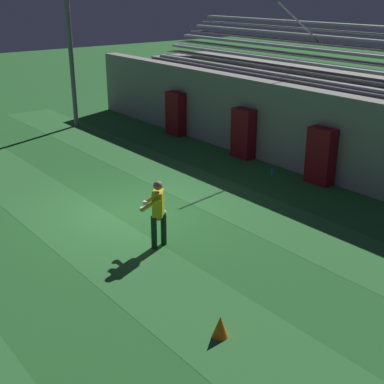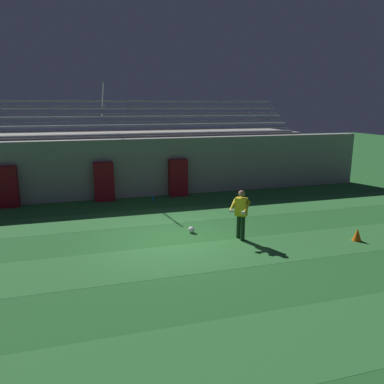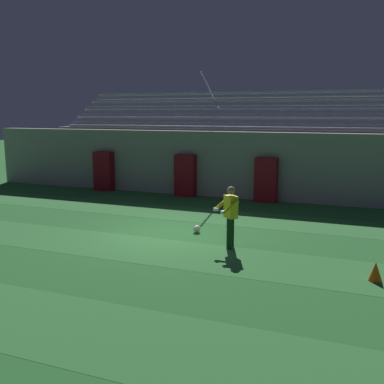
{
  "view_description": "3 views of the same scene",
  "coord_description": "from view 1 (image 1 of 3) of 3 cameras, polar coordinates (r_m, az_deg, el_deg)",
  "views": [
    {
      "loc": [
        11.85,
        -7.17,
        5.87
      ],
      "look_at": [
        1.8,
        0.76,
        0.94
      ],
      "focal_mm": 50.0,
      "sensor_mm": 36.0,
      "label": 1
    },
    {
      "loc": [
        -2.6,
        -11.46,
        4.36
      ],
      "look_at": [
        0.94,
        0.69,
        1.41
      ],
      "focal_mm": 35.0,
      "sensor_mm": 36.0,
      "label": 2
    },
    {
      "loc": [
        5.58,
        -11.85,
        3.59
      ],
      "look_at": [
        0.98,
        -0.21,
        1.37
      ],
      "focal_mm": 42.0,
      "sensor_mm": 36.0,
      "label": 3
    }
  ],
  "objects": [
    {
      "name": "goalkeeper",
      "position": [
        12.64,
        -3.69,
        -1.89
      ],
      "size": [
        0.74,
        0.74,
        1.67
      ],
      "color": "#143319",
      "rests_on": "ground"
    },
    {
      "name": "back_wall",
      "position": [
        18.64,
        10.55,
        6.82
      ],
      "size": [
        24.0,
        0.6,
        2.8
      ],
      "primitive_type": "cube",
      "color": "#999691",
      "rests_on": "ground"
    },
    {
      "name": "padding_pillar_gate_right",
      "position": [
        17.28,
        13.58,
        3.74
      ],
      "size": [
        0.9,
        0.44,
        1.8
      ],
      "primitive_type": "cube",
      "color": "maroon",
      "rests_on": "ground"
    },
    {
      "name": "ground_plane",
      "position": [
        15.05,
        -6.55,
        -2.05
      ],
      "size": [
        80.0,
        80.0,
        0.0
      ],
      "primitive_type": "plane",
      "color": "#286B2D"
    },
    {
      "name": "bleacher_stand",
      "position": [
        20.4,
        14.99,
        7.99
      ],
      "size": [
        18.0,
        4.05,
        5.43
      ],
      "color": "#999691",
      "rests_on": "ground"
    },
    {
      "name": "turf_stripe_far",
      "position": [
        16.53,
        1.53,
        0.26
      ],
      "size": [
        28.0,
        2.19,
        0.01
      ],
      "primitive_type": "cube",
      "color": "#337A38",
      "rests_on": "ground"
    },
    {
      "name": "padding_pillar_gate_left",
      "position": [
        19.56,
        5.5,
        6.24
      ],
      "size": [
        0.9,
        0.44,
        1.8
      ],
      "primitive_type": "cube",
      "color": "maroon",
      "rests_on": "ground"
    },
    {
      "name": "water_bottle",
      "position": [
        17.87,
        8.57,
        2.04
      ],
      "size": [
        0.07,
        0.07,
        0.24
      ],
      "primitive_type": "cylinder",
      "color": "#1E8CD8",
      "rests_on": "ground"
    },
    {
      "name": "padding_pillar_far_left",
      "position": [
        22.62,
        -1.76,
        8.35
      ],
      "size": [
        0.9,
        0.44,
        1.8
      ],
      "primitive_type": "cube",
      "color": "maroon",
      "rests_on": "ground"
    },
    {
      "name": "traffic_cone",
      "position": [
        9.83,
        3.04,
        -14.15
      ],
      "size": [
        0.3,
        0.3,
        0.42
      ],
      "primitive_type": "cone",
      "color": "orange",
      "rests_on": "ground"
    },
    {
      "name": "turf_stripe_mid",
      "position": [
        14.34,
        -12.06,
        -3.59
      ],
      "size": [
        28.0,
        2.19,
        0.01
      ],
      "primitive_type": "cube",
      "color": "#337A38",
      "rests_on": "ground"
    },
    {
      "name": "soccer_ball",
      "position": [
        14.58,
        -3.16,
        -2.25
      ],
      "size": [
        0.22,
        0.22,
        0.22
      ],
      "primitive_type": "sphere",
      "color": "white",
      "rests_on": "ground"
    }
  ]
}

